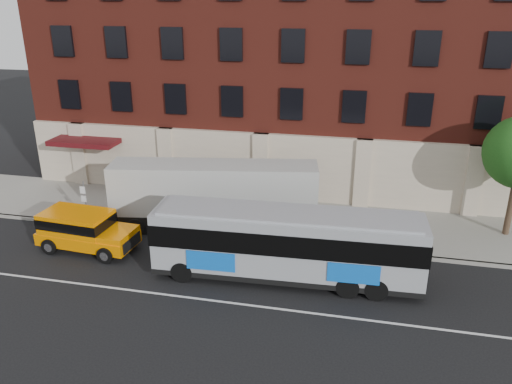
% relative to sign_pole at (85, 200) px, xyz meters
% --- Properties ---
extents(ground, '(120.00, 120.00, 0.00)m').
position_rel_sign_pole_xyz_m(ground, '(8.50, -6.15, -1.45)').
color(ground, black).
rests_on(ground, ground).
extents(sidewalk, '(60.00, 6.00, 0.15)m').
position_rel_sign_pole_xyz_m(sidewalk, '(8.50, 2.85, -1.38)').
color(sidewalk, gray).
rests_on(sidewalk, ground).
extents(kerb, '(60.00, 0.25, 0.15)m').
position_rel_sign_pole_xyz_m(kerb, '(8.50, -0.15, -1.38)').
color(kerb, gray).
rests_on(kerb, ground).
extents(lane_line, '(60.00, 0.12, 0.01)m').
position_rel_sign_pole_xyz_m(lane_line, '(8.50, -5.65, -1.45)').
color(lane_line, silver).
rests_on(lane_line, ground).
extents(building, '(30.00, 12.10, 15.00)m').
position_rel_sign_pole_xyz_m(building, '(8.49, 10.77, 6.13)').
color(building, maroon).
rests_on(building, sidewalk).
extents(sign_pole, '(0.30, 0.20, 2.50)m').
position_rel_sign_pole_xyz_m(sign_pole, '(0.00, 0.00, 0.00)').
color(sign_pole, gray).
rests_on(sign_pole, ground).
extents(city_bus, '(11.72, 2.98, 3.19)m').
position_rel_sign_pole_xyz_m(city_bus, '(11.51, -3.21, 0.31)').
color(city_bus, '#979BA1').
rests_on(city_bus, ground).
extents(yellow_suv, '(5.12, 2.49, 1.93)m').
position_rel_sign_pole_xyz_m(yellow_suv, '(1.36, -2.60, -0.35)').
color(yellow_suv, '#FF8500').
rests_on(yellow_suv, ground).
extents(shipping_container, '(10.98, 4.02, 3.59)m').
position_rel_sign_pole_xyz_m(shipping_container, '(6.93, 1.15, 0.32)').
color(shipping_container, black).
rests_on(shipping_container, ground).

